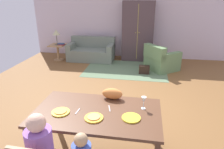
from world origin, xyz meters
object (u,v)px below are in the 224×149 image
Objects in this scene: plate_near_woman at (131,118)px; handbag at (144,70)px; cat at (112,94)px; side_table at (58,50)px; book_upper at (61,44)px; plate_near_child at (94,118)px; armchair at (161,60)px; dining_table at (97,115)px; armoire at (138,31)px; book_lower at (62,45)px; couch at (92,52)px; plate_near_man at (61,112)px; wine_glass at (144,100)px; table_lamp at (56,33)px.

handbag is (0.13, 3.69, -0.64)m from plate_near_woman.
plate_near_woman is 0.61m from cat.
side_table reaches higher than handbag.
book_upper is at bearing 3.01° from side_table.
plate_near_child is at bearing -170.65° from plate_near_woman.
cat reaches higher than armchair.
dining_table is 0.84× the size of armoire.
side_table is 2.64× the size of book_lower.
cat is 0.19× the size of couch.
plate_near_woman is (0.49, 0.08, 0.00)m from plate_near_child.
plate_near_man is 1.14× the size of book_lower.
dining_table reaches higher than book_upper.
plate_near_woman is at bearing -69.22° from couch.
wine_glass is (0.15, 0.28, 0.12)m from plate_near_woman.
plate_near_child is 5.26m from armoire.
armoire is (0.31, 5.25, 0.28)m from plate_near_child.
cat is at bearing 123.57° from plate_near_woman.
table_lamp is (-3.19, 4.31, 0.12)m from wine_glass.
plate_near_child is 0.78× the size of cat.
dining_table is at bearing 90.00° from plate_near_child.
book_lower is at bearing 173.20° from armchair.
plate_near_child is 5.33m from table_lamp.
plate_near_child is 5.13m from couch.
wine_glass is 0.85× the size of book_upper.
wine_glass is at bearing -54.88° from book_lower.
plate_near_woman is 5.52m from side_table.
table_lamp is 1.69× the size of handbag.
handbag is (3.17, -0.90, -0.88)m from table_lamp.
wine_glass is at bearing -54.77° from book_upper.
couch is 1.13m from book_upper.
armchair is 3.70m from side_table.
side_table is 0.28m from book_lower.
handbag is (3.03, -0.91, -0.49)m from book_upper.
cat is 4.83m from book_upper.
plate_near_child is at bearing -104.85° from armchair.
plate_near_man is 0.46× the size of table_lamp.
cat reaches higher than plate_near_woman.
plate_near_man is 4.97m from book_lower.
side_table is (-1.20, -0.26, 0.07)m from couch.
book_upper is at bearing 125.26° from cat.
book_upper is at bearing 3.01° from table_lamp.
side_table is at bearing 0.00° from table_lamp.
armoire is at bearing 101.78° from handbag.
side_table is 1.81× the size of handbag.
plate_near_woman is 0.78× the size of cat.
armoire is (-0.33, 4.89, 0.16)m from wine_glass.
table_lamp is 2.45× the size of book_upper.
armchair is at bearing 74.52° from dining_table.
handbag is (1.97, -1.16, -0.17)m from couch.
plate_near_child is 0.21× the size of armchair.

